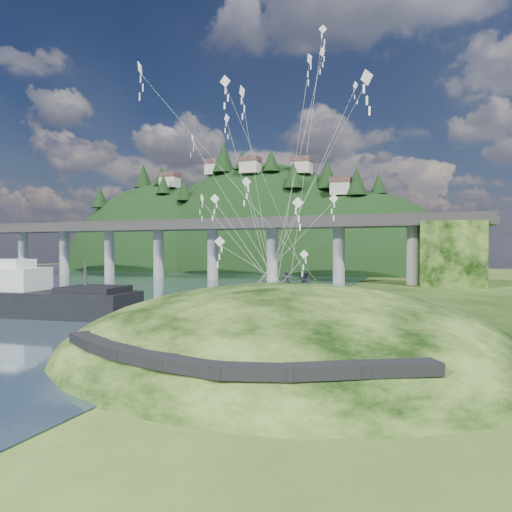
% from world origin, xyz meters
% --- Properties ---
extents(ground, '(320.00, 320.00, 0.00)m').
position_xyz_m(ground, '(0.00, 0.00, 0.00)').
color(ground, black).
rests_on(ground, ground).
extents(grass_hill, '(36.00, 32.00, 13.00)m').
position_xyz_m(grass_hill, '(8.00, 2.00, -1.50)').
color(grass_hill, black).
rests_on(grass_hill, ground).
extents(footpath, '(22.29, 5.84, 0.83)m').
position_xyz_m(footpath, '(7.46, -9.74, 2.08)').
color(footpath, black).
rests_on(footpath, ground).
extents(bridge, '(160.00, 11.00, 15.00)m').
position_xyz_m(bridge, '(-26.46, 70.07, 9.70)').
color(bridge, '#2D2B2B').
rests_on(bridge, ground).
extents(far_ridge, '(153.00, 70.00, 94.50)m').
position_xyz_m(far_ridge, '(-43.58, 122.17, -7.44)').
color(far_ridge, black).
rests_on(far_ridge, ground).
extents(work_barge, '(24.49, 9.42, 8.35)m').
position_xyz_m(work_barge, '(-24.59, 8.92, 2.09)').
color(work_barge, black).
rests_on(work_barge, ground).
extents(wooden_dock, '(14.70, 3.49, 1.04)m').
position_xyz_m(wooden_dock, '(-4.75, 7.04, 0.46)').
color(wooden_dock, '#3A2417').
rests_on(wooden_dock, ground).
extents(kite_flyers, '(2.56, 1.07, 1.98)m').
position_xyz_m(kite_flyers, '(8.28, 4.10, 5.88)').
color(kite_flyers, '#22232E').
rests_on(kite_flyers, ground).
extents(kite_swarm, '(17.99, 15.79, 20.96)m').
position_xyz_m(kite_swarm, '(5.81, 2.56, 15.92)').
color(kite_swarm, white).
rests_on(kite_swarm, ground).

